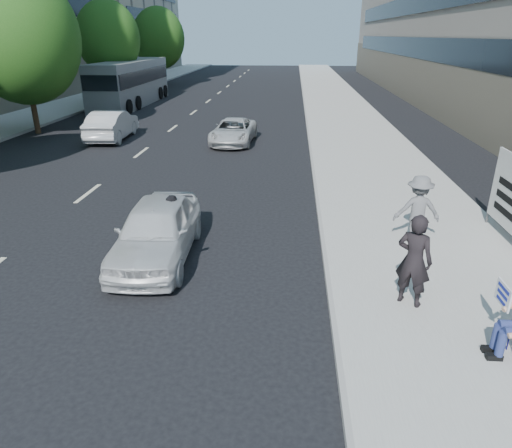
# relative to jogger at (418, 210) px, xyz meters

# --- Properties ---
(ground) EXTENTS (160.00, 160.00, 0.00)m
(ground) POSITION_rel_jogger_xyz_m (-3.78, -4.45, -1.04)
(ground) COLOR black
(ground) RESTS_ON ground
(near_sidewalk) EXTENTS (5.00, 120.00, 0.15)m
(near_sidewalk) POSITION_rel_jogger_xyz_m (0.22, 15.55, -0.96)
(near_sidewalk) COLOR #A5A19A
(near_sidewalk) RESTS_ON ground
(far_sidewalk) EXTENTS (4.50, 120.00, 0.15)m
(far_sidewalk) POSITION_rel_jogger_xyz_m (-20.53, 15.55, -0.96)
(far_sidewalk) COLOR #A5A19A
(far_sidewalk) RESTS_ON ground
(tree_far_c) EXTENTS (6.00, 6.00, 8.47)m
(tree_far_c) POSITION_rel_jogger_xyz_m (-17.48, 13.55, 3.98)
(tree_far_c) COLOR #382616
(tree_far_c) RESTS_ON ground
(tree_far_d) EXTENTS (4.80, 4.80, 7.65)m
(tree_far_d) POSITION_rel_jogger_xyz_m (-17.48, 25.55, 3.85)
(tree_far_d) COLOR #382616
(tree_far_d) RESTS_ON ground
(tree_far_e) EXTENTS (5.40, 5.40, 7.89)m
(tree_far_e) POSITION_rel_jogger_xyz_m (-17.48, 39.55, 3.74)
(tree_far_e) COLOR #382616
(tree_far_e) RESTS_ON ground
(jogger) EXTENTS (1.15, 0.67, 1.78)m
(jogger) POSITION_rel_jogger_xyz_m (0.00, 0.00, 0.00)
(jogger) COLOR slate
(jogger) RESTS_ON near_sidewalk
(pedestrian_woman) EXTENTS (0.83, 0.75, 1.90)m
(pedestrian_woman) POSITION_rel_jogger_xyz_m (-0.80, -2.99, 0.06)
(pedestrian_woman) COLOR black
(pedestrian_woman) RESTS_ON near_sidewalk
(white_sedan_near) EXTENTS (1.87, 4.32, 1.45)m
(white_sedan_near) POSITION_rel_jogger_xyz_m (-6.45, -1.10, -0.32)
(white_sedan_near) COLOR silver
(white_sedan_near) RESTS_ON ground
(white_sedan_mid) EXTENTS (1.85, 4.65, 1.51)m
(white_sedan_mid) POSITION_rel_jogger_xyz_m (-12.68, 12.35, -0.29)
(white_sedan_mid) COLOR beige
(white_sedan_mid) RESTS_ON ground
(white_sedan_far) EXTENTS (2.17, 4.38, 1.19)m
(white_sedan_far) POSITION_rel_jogger_xyz_m (-6.19, 11.91, -0.44)
(white_sedan_far) COLOR silver
(white_sedan_far) RESTS_ON ground
(motorcycle) EXTENTS (0.69, 2.04, 1.42)m
(motorcycle) POSITION_rel_jogger_xyz_m (-6.14, -0.52, -0.40)
(motorcycle) COLOR black
(motorcycle) RESTS_ON ground
(bus) EXTENTS (2.75, 12.06, 3.30)m
(bus) POSITION_rel_jogger_xyz_m (-15.85, 24.97, 0.60)
(bus) COLOR slate
(bus) RESTS_ON ground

